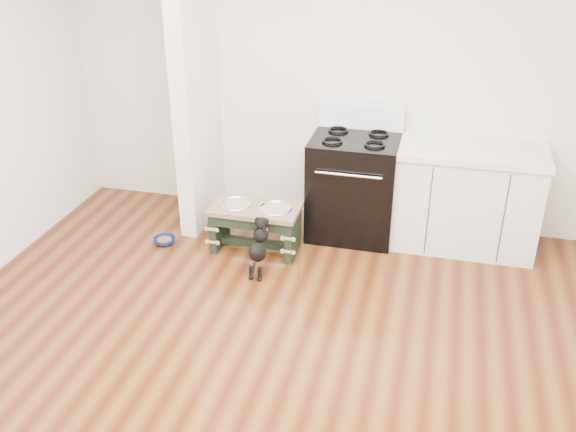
% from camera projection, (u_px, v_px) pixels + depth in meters
% --- Properties ---
extents(ground, '(5.00, 5.00, 0.00)m').
position_uv_depth(ground, '(259.00, 381.00, 4.14)').
color(ground, '#441D0C').
rests_on(ground, ground).
extents(room_shell, '(5.00, 5.00, 5.00)m').
position_uv_depth(room_shell, '(253.00, 146.00, 3.40)').
color(room_shell, silver).
rests_on(room_shell, ground).
extents(partition_wall, '(0.15, 0.80, 2.70)m').
position_uv_depth(partition_wall, '(196.00, 80.00, 5.60)').
color(partition_wall, silver).
rests_on(partition_wall, ground).
extents(oven_range, '(0.76, 0.69, 1.14)m').
position_uv_depth(oven_range, '(354.00, 185.00, 5.73)').
color(oven_range, black).
rests_on(oven_range, ground).
extents(cabinet_run, '(1.24, 0.64, 0.91)m').
position_uv_depth(cabinet_run, '(466.00, 198.00, 5.54)').
color(cabinet_run, silver).
rests_on(cabinet_run, ground).
extents(dog_feeder, '(0.77, 0.41, 0.44)m').
position_uv_depth(dog_feeder, '(255.00, 219.00, 5.52)').
color(dog_feeder, black).
rests_on(dog_feeder, ground).
extents(puppy, '(0.13, 0.39, 0.47)m').
position_uv_depth(puppy, '(259.00, 245.00, 5.21)').
color(puppy, black).
rests_on(puppy, ground).
extents(floor_bowl, '(0.22, 0.22, 0.06)m').
position_uv_depth(floor_bowl, '(164.00, 241.00, 5.73)').
color(floor_bowl, navy).
rests_on(floor_bowl, ground).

